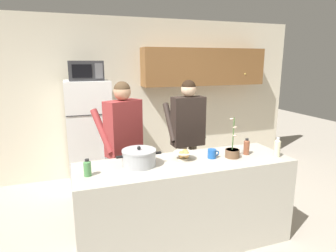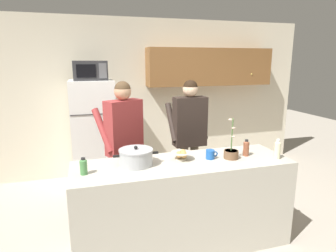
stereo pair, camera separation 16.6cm
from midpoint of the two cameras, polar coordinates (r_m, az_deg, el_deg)
ground_plane at (r=3.32m, az=4.43°, el=-22.28°), size 14.00×14.00×0.00m
back_wall_unit at (r=4.97m, az=-1.89°, el=6.99°), size 6.00×0.48×2.60m
kitchen_island at (r=3.08m, az=4.58°, el=-15.25°), size 2.19×0.68×0.92m
refrigerator at (r=4.52m, az=-13.53°, el=-1.51°), size 0.64×0.68×1.63m
microwave at (r=4.37m, az=-14.18°, el=10.68°), size 0.48×0.37×0.28m
person_near_pot at (r=3.41m, az=-7.45°, el=-1.71°), size 0.63×0.58×1.69m
person_by_sink at (r=3.78m, az=5.55°, el=-0.38°), size 0.52×0.43×1.67m
cooking_pot at (r=2.79m, az=-4.69°, el=-6.21°), size 0.44×0.33×0.19m
coffee_mug at (r=3.00m, az=10.05°, el=-5.61°), size 0.13×0.09×0.10m
bread_bowl at (r=2.94m, az=4.36°, el=-5.79°), size 0.21×0.21×0.10m
bottle_near_edge at (r=3.19m, az=22.42°, el=-4.30°), size 0.06×0.06×0.21m
bottle_mid_counter at (r=3.18m, az=16.75°, el=-4.18°), size 0.06×0.06×0.18m
bottle_far_corner at (r=2.64m, az=-14.77°, el=-7.77°), size 0.07×0.07×0.16m
potted_orchid at (r=3.06m, az=14.02°, el=-5.23°), size 0.15×0.15×0.43m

